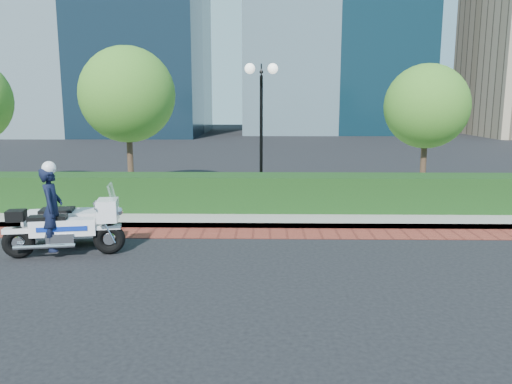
{
  "coord_description": "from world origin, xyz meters",
  "views": [
    {
      "loc": [
        1.12,
        -10.42,
        3.22
      ],
      "look_at": [
        0.9,
        1.75,
        1.0
      ],
      "focal_mm": 35.0,
      "sensor_mm": 36.0,
      "label": 1
    }
  ],
  "objects_px": {
    "lamppost": "(261,110)",
    "tree_b": "(127,95)",
    "police_motorcycle": "(62,220)",
    "tree_c": "(427,106)"
  },
  "relations": [
    {
      "from": "tree_c",
      "to": "police_motorcycle",
      "type": "height_order",
      "value": "tree_c"
    },
    {
      "from": "lamppost",
      "to": "tree_b",
      "type": "relative_size",
      "value": 0.86
    },
    {
      "from": "tree_b",
      "to": "tree_c",
      "type": "bearing_deg",
      "value": -0.0
    },
    {
      "from": "lamppost",
      "to": "tree_c",
      "type": "height_order",
      "value": "tree_c"
    },
    {
      "from": "lamppost",
      "to": "tree_b",
      "type": "xyz_separation_m",
      "value": [
        -4.5,
        1.3,
        0.48
      ]
    },
    {
      "from": "tree_b",
      "to": "tree_c",
      "type": "relative_size",
      "value": 1.14
    },
    {
      "from": "police_motorcycle",
      "to": "tree_b",
      "type": "bearing_deg",
      "value": 81.89
    },
    {
      "from": "tree_b",
      "to": "police_motorcycle",
      "type": "bearing_deg",
      "value": -87.85
    },
    {
      "from": "tree_c",
      "to": "police_motorcycle",
      "type": "xyz_separation_m",
      "value": [
        -9.75,
        -6.55,
        -2.36
      ]
    },
    {
      "from": "lamppost",
      "to": "tree_b",
      "type": "height_order",
      "value": "tree_b"
    }
  ]
}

